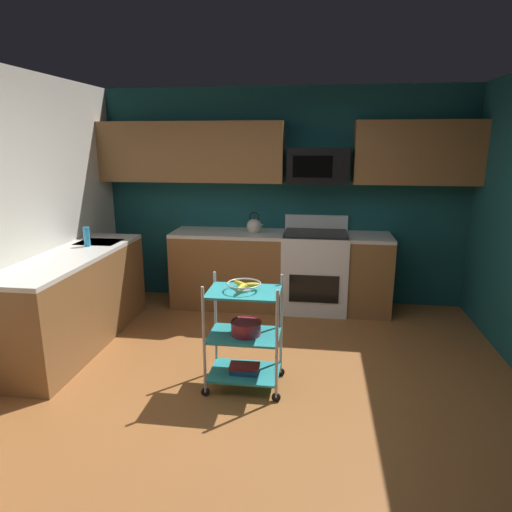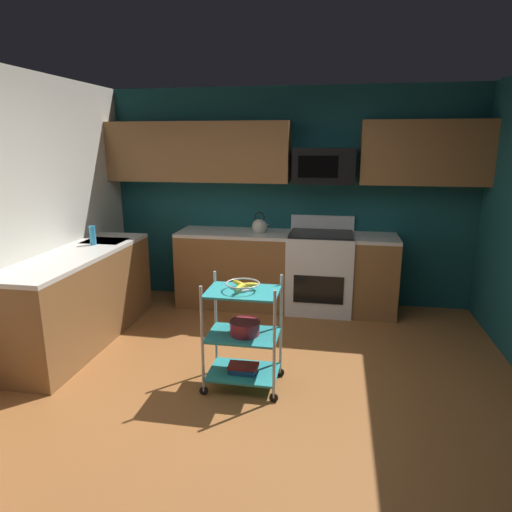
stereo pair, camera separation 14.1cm
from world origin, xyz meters
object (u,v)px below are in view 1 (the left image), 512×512
at_px(mixing_bowl_large, 246,327).
at_px(book_stack, 245,368).
at_px(rolling_cart, 244,335).
at_px(kettle, 254,226).
at_px(fruit_bowl, 244,285).
at_px(microwave, 318,166).
at_px(oven_range, 315,270).
at_px(dish_soap_bottle, 87,237).

distance_m(mixing_bowl_large, book_stack, 0.36).
height_order(rolling_cart, book_stack, rolling_cart).
bearing_deg(kettle, fruit_bowl, -84.25).
xyz_separation_m(microwave, rolling_cart, (-0.54, -2.00, -1.25)).
bearing_deg(kettle, microwave, 8.48).
xyz_separation_m(microwave, book_stack, (-0.54, -2.00, -1.54)).
bearing_deg(fruit_bowl, mixing_bowl_large, 0.00).
distance_m(oven_range, microwave, 1.23).
relative_size(rolling_cart, book_stack, 3.61).
xyz_separation_m(oven_range, rolling_cart, (-0.54, -1.90, -0.02)).
distance_m(microwave, book_stack, 2.58).
bearing_deg(mixing_bowl_large, oven_range, 74.57).
relative_size(microwave, fruit_bowl, 2.57).
bearing_deg(dish_soap_bottle, rolling_cart, -27.36).
bearing_deg(rolling_cart, book_stack, 90.00).
bearing_deg(mixing_bowl_large, microwave, 75.35).
relative_size(mixing_bowl_large, kettle, 0.95).
xyz_separation_m(rolling_cart, kettle, (-0.19, 1.89, 0.54)).
bearing_deg(book_stack, kettle, 95.75).
bearing_deg(microwave, oven_range, -89.74).
xyz_separation_m(rolling_cart, mixing_bowl_large, (0.01, 0.00, 0.07)).
bearing_deg(kettle, book_stack, -84.25).
height_order(rolling_cart, mixing_bowl_large, rolling_cart).
relative_size(rolling_cart, dish_soap_bottle, 4.57).
bearing_deg(dish_soap_bottle, kettle, 31.01).
distance_m(oven_range, rolling_cart, 1.97).
relative_size(oven_range, book_stack, 4.34).
xyz_separation_m(rolling_cart, book_stack, (0.00, 0.00, -0.30)).
bearing_deg(book_stack, microwave, 74.98).
height_order(mixing_bowl_large, dish_soap_bottle, dish_soap_bottle).
distance_m(rolling_cart, dish_soap_bottle, 2.10).
relative_size(microwave, dish_soap_bottle, 3.50).
height_order(fruit_bowl, dish_soap_bottle, dish_soap_bottle).
distance_m(mixing_bowl_large, dish_soap_bottle, 2.09).
relative_size(mixing_bowl_large, dish_soap_bottle, 1.26).
distance_m(microwave, dish_soap_bottle, 2.65).
height_order(rolling_cart, fruit_bowl, rolling_cart).
bearing_deg(book_stack, dish_soap_bottle, 152.64).
bearing_deg(book_stack, mixing_bowl_large, -0.00).
relative_size(microwave, kettle, 2.65).
bearing_deg(book_stack, oven_range, 74.17).
bearing_deg(fruit_bowl, book_stack, 108.43).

